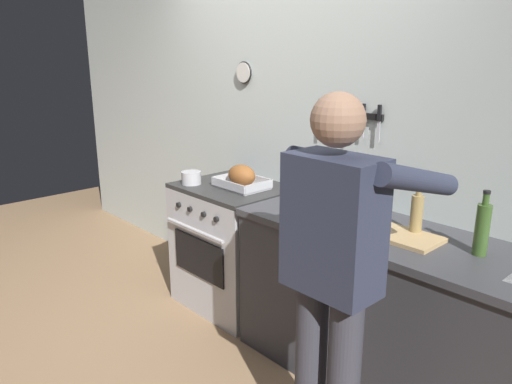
{
  "coord_description": "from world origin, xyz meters",
  "views": [
    {
      "loc": [
        2.32,
        -1.15,
        1.8
      ],
      "look_at": [
        0.17,
        0.85,
        0.96
      ],
      "focal_mm": 34.64,
      "sensor_mm": 36.0,
      "label": 1
    }
  ],
  "objects_px": {
    "saucepan": "(191,178)",
    "bottle_dish_soap": "(380,207)",
    "person_cook": "(335,267)",
    "cutting_board": "(403,236)",
    "bottle_vinegar": "(417,214)",
    "bottle_olive_oil": "(482,228)",
    "bottle_soy_sauce": "(364,201)",
    "roasting_pan": "(242,178)",
    "stove": "(234,246)"
  },
  "relations": [
    {
      "from": "bottle_soy_sauce",
      "to": "bottle_vinegar",
      "type": "relative_size",
      "value": 0.65
    },
    {
      "from": "bottle_olive_oil",
      "to": "saucepan",
      "type": "bearing_deg",
      "value": -173.4
    },
    {
      "from": "saucepan",
      "to": "stove",
      "type": "bearing_deg",
      "value": 37.25
    },
    {
      "from": "stove",
      "to": "cutting_board",
      "type": "xyz_separation_m",
      "value": [
        1.35,
        -0.03,
        0.46
      ]
    },
    {
      "from": "saucepan",
      "to": "bottle_vinegar",
      "type": "relative_size",
      "value": 0.52
    },
    {
      "from": "person_cook",
      "to": "stove",
      "type": "bearing_deg",
      "value": 75.28
    },
    {
      "from": "cutting_board",
      "to": "bottle_dish_soap",
      "type": "height_order",
      "value": "bottle_dish_soap"
    },
    {
      "from": "bottle_olive_oil",
      "to": "bottle_dish_soap",
      "type": "distance_m",
      "value": 0.55
    },
    {
      "from": "person_cook",
      "to": "cutting_board",
      "type": "height_order",
      "value": "person_cook"
    },
    {
      "from": "cutting_board",
      "to": "bottle_soy_sauce",
      "type": "xyz_separation_m",
      "value": [
        -0.38,
        0.19,
        0.06
      ]
    },
    {
      "from": "cutting_board",
      "to": "saucepan",
      "type": "bearing_deg",
      "value": -174.53
    },
    {
      "from": "saucepan",
      "to": "roasting_pan",
      "type": "bearing_deg",
      "value": 31.6
    },
    {
      "from": "saucepan",
      "to": "cutting_board",
      "type": "relative_size",
      "value": 0.39
    },
    {
      "from": "saucepan",
      "to": "bottle_soy_sauce",
      "type": "distance_m",
      "value": 1.26
    },
    {
      "from": "bottle_olive_oil",
      "to": "bottle_dish_soap",
      "type": "xyz_separation_m",
      "value": [
        -0.55,
        0.01,
        -0.03
      ]
    },
    {
      "from": "roasting_pan",
      "to": "bottle_soy_sauce",
      "type": "height_order",
      "value": "bottle_soy_sauce"
    },
    {
      "from": "cutting_board",
      "to": "bottle_vinegar",
      "type": "bearing_deg",
      "value": 81.36
    },
    {
      "from": "bottle_vinegar",
      "to": "stove",
      "type": "bearing_deg",
      "value": -177.5
    },
    {
      "from": "person_cook",
      "to": "bottle_dish_soap",
      "type": "bearing_deg",
      "value": 29.93
    },
    {
      "from": "cutting_board",
      "to": "bottle_soy_sauce",
      "type": "relative_size",
      "value": 2.06
    },
    {
      "from": "bottle_dish_soap",
      "to": "person_cook",
      "type": "bearing_deg",
      "value": -70.11
    },
    {
      "from": "cutting_board",
      "to": "bottle_olive_oil",
      "type": "distance_m",
      "value": 0.38
    },
    {
      "from": "stove",
      "to": "person_cook",
      "type": "height_order",
      "value": "person_cook"
    },
    {
      "from": "saucepan",
      "to": "bottle_dish_soap",
      "type": "distance_m",
      "value": 1.41
    },
    {
      "from": "saucepan",
      "to": "bottle_soy_sauce",
      "type": "relative_size",
      "value": 0.8
    },
    {
      "from": "stove",
      "to": "bottle_dish_soap",
      "type": "height_order",
      "value": "bottle_dish_soap"
    },
    {
      "from": "saucepan",
      "to": "bottle_olive_oil",
      "type": "height_order",
      "value": "bottle_olive_oil"
    },
    {
      "from": "saucepan",
      "to": "bottle_soy_sauce",
      "type": "bearing_deg",
      "value": 15.94
    },
    {
      "from": "person_cook",
      "to": "roasting_pan",
      "type": "height_order",
      "value": "person_cook"
    },
    {
      "from": "bottle_dish_soap",
      "to": "bottle_vinegar",
      "type": "height_order",
      "value": "bottle_vinegar"
    },
    {
      "from": "person_cook",
      "to": "bottle_vinegar",
      "type": "relative_size",
      "value": 6.22
    },
    {
      "from": "person_cook",
      "to": "roasting_pan",
      "type": "relative_size",
      "value": 4.72
    },
    {
      "from": "bottle_soy_sauce",
      "to": "bottle_olive_oil",
      "type": "distance_m",
      "value": 0.74
    },
    {
      "from": "stove",
      "to": "bottle_olive_oil",
      "type": "relative_size",
      "value": 2.94
    },
    {
      "from": "person_cook",
      "to": "saucepan",
      "type": "bearing_deg",
      "value": 84.19
    },
    {
      "from": "roasting_pan",
      "to": "bottle_vinegar",
      "type": "height_order",
      "value": "bottle_vinegar"
    },
    {
      "from": "roasting_pan",
      "to": "cutting_board",
      "type": "distance_m",
      "value": 1.27
    },
    {
      "from": "roasting_pan",
      "to": "cutting_board",
      "type": "relative_size",
      "value": 0.98
    },
    {
      "from": "cutting_board",
      "to": "bottle_vinegar",
      "type": "distance_m",
      "value": 0.14
    },
    {
      "from": "stove",
      "to": "cutting_board",
      "type": "distance_m",
      "value": 1.43
    },
    {
      "from": "roasting_pan",
      "to": "bottle_soy_sauce",
      "type": "bearing_deg",
      "value": 9.58
    },
    {
      "from": "bottle_soy_sauce",
      "to": "bottle_olive_oil",
      "type": "height_order",
      "value": "bottle_olive_oil"
    },
    {
      "from": "roasting_pan",
      "to": "bottle_vinegar",
      "type": "distance_m",
      "value": 1.29
    },
    {
      "from": "saucepan",
      "to": "cutting_board",
      "type": "xyz_separation_m",
      "value": [
        1.59,
        0.15,
        -0.03
      ]
    },
    {
      "from": "bottle_soy_sauce",
      "to": "stove",
      "type": "bearing_deg",
      "value": -170.4
    },
    {
      "from": "bottle_soy_sauce",
      "to": "bottle_dish_soap",
      "type": "bearing_deg",
      "value": -32.27
    },
    {
      "from": "bottle_olive_oil",
      "to": "bottle_dish_soap",
      "type": "bearing_deg",
      "value": 179.08
    },
    {
      "from": "roasting_pan",
      "to": "bottle_vinegar",
      "type": "relative_size",
      "value": 1.32
    },
    {
      "from": "roasting_pan",
      "to": "stove",
      "type": "bearing_deg",
      "value": -170.16
    },
    {
      "from": "saucepan",
      "to": "bottle_dish_soap",
      "type": "relative_size",
      "value": 0.56
    }
  ]
}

